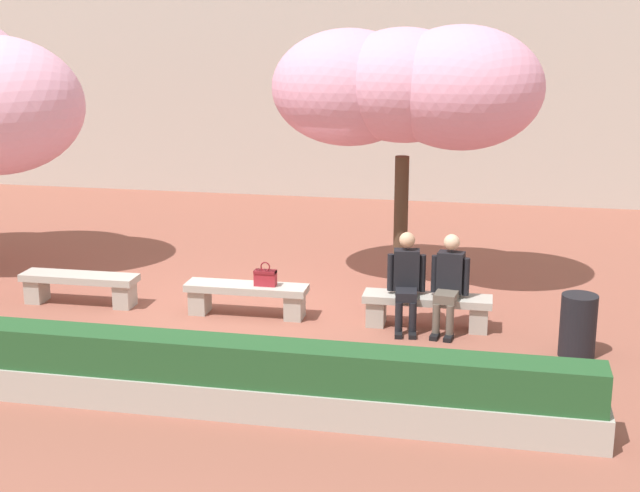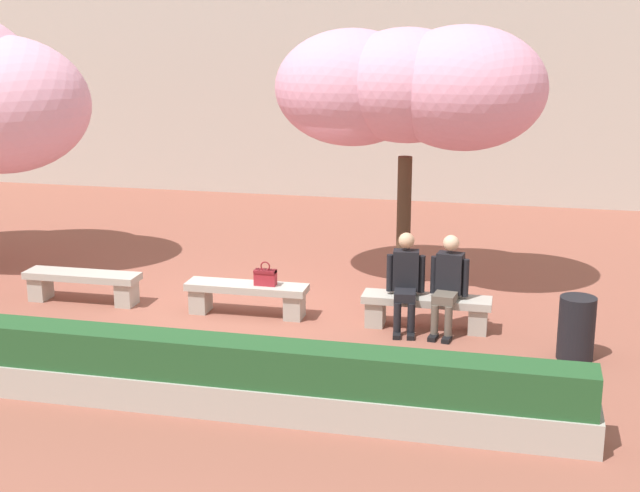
{
  "view_description": "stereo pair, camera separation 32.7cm",
  "coord_description": "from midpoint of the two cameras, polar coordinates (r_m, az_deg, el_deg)",
  "views": [
    {
      "loc": [
        3.38,
        -11.34,
        4.02
      ],
      "look_at": [
        1.0,
        0.2,
        1.0
      ],
      "focal_mm": 50.0,
      "sensor_mm": 36.0,
      "label": 1
    },
    {
      "loc": [
        3.7,
        -11.27,
        4.02
      ],
      "look_at": [
        1.0,
        0.2,
        1.0
      ],
      "focal_mm": 50.0,
      "sensor_mm": 36.0,
      "label": 2
    }
  ],
  "objects": [
    {
      "name": "building_facade",
      "position": [
        22.1,
        2.53,
        15.04
      ],
      "size": [
        28.0,
        4.0,
        8.56
      ],
      "primitive_type": "cube",
      "color": "#B7B2A8",
      "rests_on": "ground"
    },
    {
      "name": "cherry_tree_main",
      "position": [
        13.33,
        4.76,
        10.08
      ],
      "size": [
        4.03,
        2.49,
        3.94
      ],
      "color": "#473323",
      "rests_on": "ground"
    },
    {
      "name": "person_seated_left",
      "position": [
        11.8,
        4.76,
        -2.02
      ],
      "size": [
        0.51,
        0.71,
        1.29
      ],
      "color": "black",
      "rests_on": "ground"
    },
    {
      "name": "ground_plane",
      "position": [
        12.5,
        -5.44,
        -4.44
      ],
      "size": [
        100.0,
        100.0,
        0.0
      ],
      "primitive_type": "plane",
      "color": "#8E5142"
    },
    {
      "name": "stone_bench_near_west",
      "position": [
        12.41,
        -5.48,
        -3.13
      ],
      "size": [
        1.71,
        0.44,
        0.45
      ],
      "color": "#ADA89E",
      "rests_on": "ground"
    },
    {
      "name": "person_seated_right",
      "position": [
        11.75,
        7.47,
        -2.16
      ],
      "size": [
        0.51,
        0.72,
        1.29
      ],
      "color": "black",
      "rests_on": "ground"
    },
    {
      "name": "handbag",
      "position": [
        12.25,
        -4.28,
        -1.97
      ],
      "size": [
        0.3,
        0.15,
        0.34
      ],
      "color": "#A3232D",
      "rests_on": "stone_bench_near_west"
    },
    {
      "name": "stone_bench_west_end",
      "position": [
        13.34,
        -15.8,
        -2.37
      ],
      "size": [
        1.71,
        0.44,
        0.45
      ],
      "color": "#ADA89E",
      "rests_on": "ground"
    },
    {
      "name": "trash_bin",
      "position": [
        11.27,
        15.39,
        -4.94
      ],
      "size": [
        0.44,
        0.44,
        0.78
      ],
      "primitive_type": "cylinder",
      "color": "black",
      "rests_on": "ground"
    },
    {
      "name": "planter_hedge_foreground",
      "position": [
        9.67,
        -10.84,
        -7.96
      ],
      "size": [
        9.08,
        0.5,
        0.8
      ],
      "color": "#ADA89E",
      "rests_on": "ground"
    },
    {
      "name": "stone_bench_center",
      "position": [
        11.94,
        6.09,
        -3.85
      ],
      "size": [
        1.71,
        0.44,
        0.45
      ],
      "color": "#ADA89E",
      "rests_on": "ground"
    }
  ]
}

